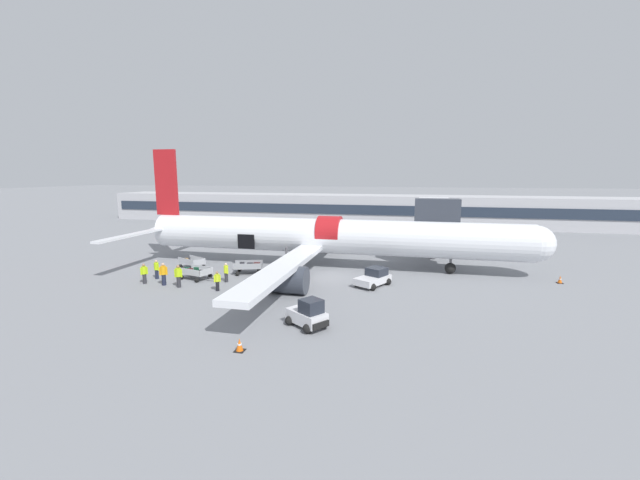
{
  "coord_description": "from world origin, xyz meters",
  "views": [
    {
      "loc": [
        7.26,
        -32.48,
        8.83
      ],
      "look_at": [
        -0.39,
        -0.17,
        3.25
      ],
      "focal_mm": 22.0,
      "sensor_mm": 36.0,
      "label": 1
    }
  ],
  "objects": [
    {
      "name": "ground_plane",
      "position": [
        0.0,
        0.0,
        0.0
      ],
      "size": [
        500.0,
        500.0,
        0.0
      ],
      "primitive_type": "plane",
      "color": "gray"
    },
    {
      "name": "terminal_strip",
      "position": [
        0.0,
        38.55,
        2.56
      ],
      "size": [
        100.3,
        8.55,
        5.12
      ],
      "color": "#B2B2B7",
      "rests_on": "ground_plane"
    },
    {
      "name": "jet_bridge_stub",
      "position": [
        9.51,
        8.8,
        4.65
      ],
      "size": [
        4.11,
        9.01,
        6.57
      ],
      "color": "#4C4C51",
      "rests_on": "ground_plane"
    },
    {
      "name": "airplane",
      "position": [
        -0.86,
        3.59,
        2.92
      ],
      "size": [
        39.23,
        36.35,
        11.34
      ],
      "color": "white",
      "rests_on": "ground_plane"
    },
    {
      "name": "baggage_tug_lead",
      "position": [
        1.55,
        -11.45,
        0.72
      ],
      "size": [
        2.8,
        2.54,
        1.75
      ],
      "color": "silver",
      "rests_on": "ground_plane"
    },
    {
      "name": "baggage_tug_mid",
      "position": [
        4.44,
        -1.83,
        0.62
      ],
      "size": [
        2.93,
        3.56,
        1.41
      ],
      "color": "silver",
      "rests_on": "ground_plane"
    },
    {
      "name": "baggage_cart_loading",
      "position": [
        -10.5,
        -3.37,
        0.52
      ],
      "size": [
        3.59,
        2.36,
        1.08
      ],
      "color": "#B7BABF",
      "rests_on": "ground_plane"
    },
    {
      "name": "baggage_cart_queued",
      "position": [
        -6.82,
        -0.53,
        0.56
      ],
      "size": [
        3.51,
        2.43,
        1.07
      ],
      "color": "#999BA0",
      "rests_on": "ground_plane"
    },
    {
      "name": "baggage_cart_empty",
      "position": [
        -12.87,
        -0.1,
        0.51
      ],
      "size": [
        3.45,
        2.37,
        1.06
      ],
      "color": "#B7BABF",
      "rests_on": "ground_plane"
    },
    {
      "name": "ground_crew_loader_a",
      "position": [
        -7.06,
        -6.08,
        0.81
      ],
      "size": [
        0.49,
        0.49,
        1.54
      ],
      "color": "black",
      "rests_on": "ground_plane"
    },
    {
      "name": "ground_crew_loader_b",
      "position": [
        -10.51,
        -5.9,
        0.95
      ],
      "size": [
        0.63,
        0.5,
        1.8
      ],
      "color": "#2D2D33",
      "rests_on": "ground_plane"
    },
    {
      "name": "ground_crew_driver",
      "position": [
        -7.55,
        -3.64,
        0.85
      ],
      "size": [
        0.53,
        0.51,
        1.61
      ],
      "color": "#2D2D33",
      "rests_on": "ground_plane"
    },
    {
      "name": "ground_crew_supervisor",
      "position": [
        -12.02,
        -5.65,
        0.97
      ],
      "size": [
        0.61,
        0.57,
        1.84
      ],
      "color": "#1E2338",
      "rests_on": "ground_plane"
    },
    {
      "name": "ground_crew_helper",
      "position": [
        -13.84,
        -5.6,
        0.88
      ],
      "size": [
        0.53,
        0.53,
        1.67
      ],
      "color": "#2D2D33",
      "rests_on": "ground_plane"
    },
    {
      "name": "ground_crew_marshal",
      "position": [
        -13.8,
        -4.07,
        0.86
      ],
      "size": [
        0.57,
        0.46,
        1.64
      ],
      "color": "#1E2338",
      "rests_on": "ground_plane"
    },
    {
      "name": "safety_cone_nose",
      "position": [
        19.26,
        2.35,
        0.3
      ],
      "size": [
        0.47,
        0.47,
        0.64
      ],
      "color": "black",
      "rests_on": "ground_plane"
    },
    {
      "name": "safety_cone_engine_left",
      "position": [
        -0.98,
        -15.3,
        0.31
      ],
      "size": [
        0.52,
        0.52,
        0.66
      ],
      "color": "black",
      "rests_on": "ground_plane"
    }
  ]
}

